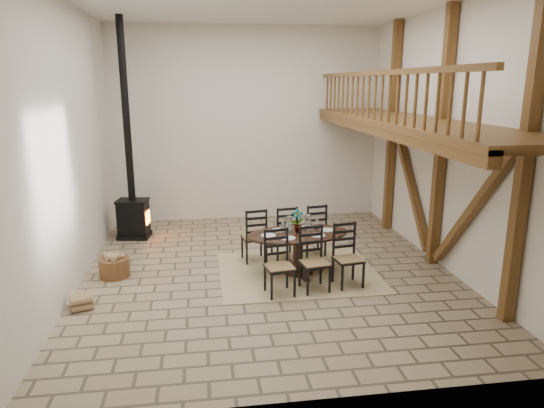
{
  "coord_description": "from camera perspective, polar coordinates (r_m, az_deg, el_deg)",
  "views": [
    {
      "loc": [
        -1.2,
        -8.78,
        3.58
      ],
      "look_at": [
        0.13,
        0.4,
        1.25
      ],
      "focal_mm": 32.0,
      "sensor_mm": 36.0,
      "label": 1
    }
  ],
  "objects": [
    {
      "name": "ground",
      "position": [
        9.56,
        -0.44,
        -7.9
      ],
      "size": [
        8.0,
        8.0,
        0.0
      ],
      "primitive_type": "plane",
      "color": "gray",
      "rests_on": "ground"
    },
    {
      "name": "log_stack",
      "position": [
        8.62,
        -21.5,
        -10.65
      ],
      "size": [
        0.43,
        0.44,
        0.23
      ],
      "rotation": [
        0.0,
        0.0,
        0.33
      ],
      "color": "tan",
      "rests_on": "ground"
    },
    {
      "name": "room_shell",
      "position": [
        9.12,
        7.07,
        10.43
      ],
      "size": [
        7.02,
        8.02,
        5.01
      ],
      "color": "silver",
      "rests_on": "ground"
    },
    {
      "name": "dining_table",
      "position": [
        9.35,
        3.07,
        -5.67
      ],
      "size": [
        2.11,
        2.41,
        1.26
      ],
      "rotation": [
        0.0,
        0.0,
        0.15
      ],
      "color": "black",
      "rests_on": "ground"
    },
    {
      "name": "rug",
      "position": [
        9.5,
        3.04,
        -8.0
      ],
      "size": [
        3.0,
        2.5,
        0.02
      ],
      "primitive_type": "cube",
      "color": "tan",
      "rests_on": "ground"
    },
    {
      "name": "wood_stove",
      "position": [
        11.73,
        -16.18,
        1.37
      ],
      "size": [
        0.79,
        0.65,
        5.0
      ],
      "rotation": [
        0.0,
        0.0,
        -0.14
      ],
      "color": "black",
      "rests_on": "ground"
    },
    {
      "name": "log_basket",
      "position": [
        9.71,
        -18.06,
        -7.02
      ],
      "size": [
        0.56,
        0.56,
        0.46
      ],
      "rotation": [
        0.0,
        0.0,
        0.24
      ],
      "color": "brown",
      "rests_on": "ground"
    }
  ]
}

